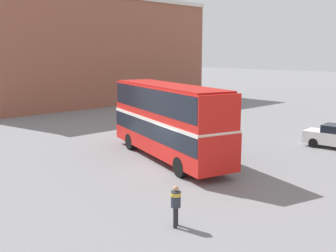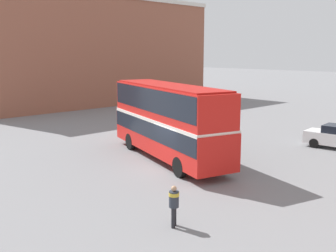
# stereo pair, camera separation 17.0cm
# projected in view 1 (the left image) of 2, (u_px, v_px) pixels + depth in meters

# --- Properties ---
(ground_plane) EXTENTS (240.00, 240.00, 0.00)m
(ground_plane) POSITION_uv_depth(u_px,v_px,m) (167.00, 170.00, 22.03)
(ground_plane) COLOR slate
(building_row_left) EXTENTS (11.82, 31.94, 13.40)m
(building_row_left) POSITION_uv_depth(u_px,v_px,m) (88.00, 51.00, 51.21)
(building_row_left) COLOR #935642
(building_row_left) RESTS_ON ground_plane
(double_decker_bus) EXTENTS (11.31, 5.38, 4.59)m
(double_decker_bus) POSITION_uv_depth(u_px,v_px,m) (168.00, 117.00, 23.87)
(double_decker_bus) COLOR red
(double_decker_bus) RESTS_ON ground_plane
(pedestrian_foreground) EXTENTS (0.55, 0.55, 1.61)m
(pedestrian_foreground) POSITION_uv_depth(u_px,v_px,m) (176.00, 202.00, 14.67)
(pedestrian_foreground) COLOR #232328
(pedestrian_foreground) RESTS_ON ground_plane
(parked_car_kerb_near) EXTENTS (4.22, 1.95, 1.65)m
(parked_car_kerb_near) POSITION_uv_depth(u_px,v_px,m) (159.00, 111.00, 38.51)
(parked_car_kerb_near) COLOR silver
(parked_car_kerb_near) RESTS_ON ground_plane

